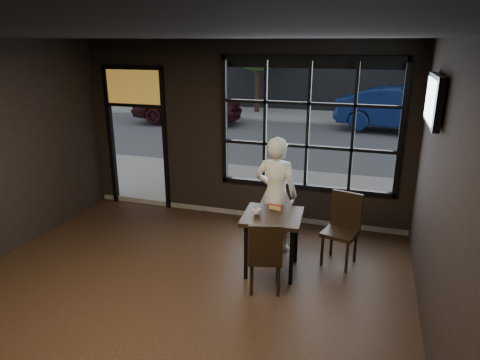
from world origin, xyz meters
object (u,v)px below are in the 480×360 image
(chair_near, at_px, (265,255))
(navy_car, at_px, (403,109))
(cafe_table, at_px, (272,243))
(man, at_px, (276,195))

(chair_near, distance_m, navy_car, 11.62)
(cafe_table, bearing_deg, man, 94.87)
(chair_near, xyz_separation_m, man, (-0.14, 1.19, 0.41))
(man, bearing_deg, cafe_table, 101.46)
(navy_car, bearing_deg, chair_near, 178.50)
(man, height_order, navy_car, man)
(cafe_table, xyz_separation_m, navy_car, (2.20, 10.91, 0.43))
(cafe_table, relative_size, man, 0.48)
(man, bearing_deg, chair_near, 98.79)
(cafe_table, xyz_separation_m, chair_near, (0.03, -0.50, 0.06))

